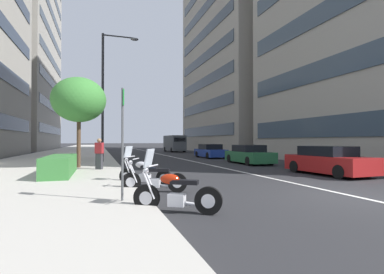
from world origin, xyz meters
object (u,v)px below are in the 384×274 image
motorcycle_mid_row (153,179)px  car_approaching_light (328,161)px  car_far_down_avenue (249,155)px  motorcycle_by_sign_pole (144,174)px  car_following_behind (210,151)px  street_tree_mid_sidewalk (79,100)px  parking_sign_by_curb (123,133)px  delivery_van_ahead (175,143)px  street_lamp_with_banners (108,87)px  street_tree_far_plaza (79,104)px  motorcycle_second_in_row (175,194)px  pedestrian_on_plaza (99,154)px

motorcycle_mid_row → car_approaching_light: (2.07, -9.01, 0.26)m
motorcycle_mid_row → car_far_down_avenue: bearing=-108.7°
motorcycle_by_sign_pole → car_following_behind: motorcycle_by_sign_pole is taller
motorcycle_by_sign_pole → street_tree_mid_sidewalk: street_tree_mid_sidewalk is taller
motorcycle_by_sign_pole → street_tree_mid_sidewalk: (6.74, 2.69, 3.56)m
car_following_behind → parking_sign_by_curb: parking_sign_by_curb is taller
motorcycle_mid_row → street_tree_mid_sidewalk: (8.28, 2.77, 3.58)m
delivery_van_ahead → street_tree_mid_sidewalk: bearing=151.8°
car_far_down_avenue → street_lamp_with_banners: 11.50m
parking_sign_by_curb → street_tree_far_plaza: (16.77, 2.04, 2.73)m
motorcycle_second_in_row → street_tree_far_plaza: bearing=-48.8°
motorcycle_mid_row → delivery_van_ahead: delivery_van_ahead is taller
car_far_down_avenue → street_lamp_with_banners: size_ratio=0.50×
motorcycle_by_sign_pole → delivery_van_ahead: bearing=-67.7°
parking_sign_by_curb → motorcycle_by_sign_pole: bearing=-17.4°
motorcycle_mid_row → street_tree_mid_sidewalk: street_tree_mid_sidewalk is taller
motorcycle_mid_row → car_following_behind: (16.94, -8.73, 0.21)m
car_approaching_light → car_following_behind: 14.87m
motorcycle_mid_row → car_approaching_light: size_ratio=0.46×
car_far_down_avenue → street_lamp_with_banners: (3.38, 9.79, 5.01)m
car_approaching_light → pedestrian_on_plaza: 11.69m
motorcycle_by_sign_pole → street_tree_far_plaza: (13.45, 3.08, 4.15)m
motorcycle_second_in_row → car_following_behind: size_ratio=0.44×
motorcycle_by_sign_pole → pedestrian_on_plaza: bearing=-34.5°
motorcycle_by_sign_pole → car_far_down_avenue: motorcycle_by_sign_pole is taller
parking_sign_by_curb → street_tree_far_plaza: bearing=6.9°
car_approaching_light → parking_sign_by_curb: parking_sign_by_curb is taller
pedestrian_on_plaza → motorcycle_mid_row: bearing=41.8°
motorcycle_second_in_row → car_far_down_avenue: 15.00m
motorcycle_second_in_row → street_lamp_with_banners: street_lamp_with_banners is taller
motorcycle_mid_row → car_far_down_avenue: 12.80m
car_approaching_light → car_following_behind: bearing=-1.4°
motorcycle_by_sign_pole → motorcycle_mid_row: bearing=131.7°
motorcycle_mid_row → street_lamp_with_banners: (12.74, 1.06, 5.23)m
motorcycle_second_in_row → pedestrian_on_plaza: 9.81m
motorcycle_second_in_row → street_tree_mid_sidewalk: size_ratio=0.37×
street_lamp_with_banners → pedestrian_on_plaza: size_ratio=5.71×
car_far_down_avenue → delivery_van_ahead: delivery_van_ahead is taller
motorcycle_by_sign_pole → car_approaching_light: 9.11m
car_approaching_light → pedestrian_on_plaza: size_ratio=2.65×
motorcycle_mid_row → street_tree_far_plaza: street_tree_far_plaza is taller
motorcycle_mid_row → car_far_down_avenue: car_far_down_avenue is taller
motorcycle_mid_row → parking_sign_by_curb: bearing=82.3°
car_far_down_avenue → car_following_behind: size_ratio=1.09×
car_following_behind → parking_sign_by_curb: (-18.73, 9.85, 1.22)m
street_lamp_with_banners → pedestrian_on_plaza: bearing=174.3°
delivery_van_ahead → street_tree_far_plaza: bearing=143.1°
motorcycle_second_in_row → motorcycle_by_sign_pole: motorcycle_second_in_row is taller
pedestrian_on_plaza → delivery_van_ahead: bearing=-174.6°
car_far_down_avenue → motorcycle_mid_row: bearing=138.5°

